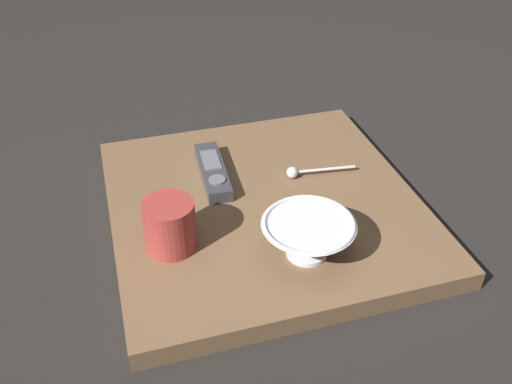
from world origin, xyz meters
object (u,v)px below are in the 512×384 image
at_px(cereal_bowl, 308,236).
at_px(teaspoon, 301,172).
at_px(coffee_mug, 170,225).
at_px(tv_remote_near, 213,171).

xyz_separation_m(cereal_bowl, teaspoon, (-0.07, -0.22, -0.03)).
xyz_separation_m(coffee_mug, tv_remote_near, (-0.11, -0.18, -0.03)).
xyz_separation_m(cereal_bowl, coffee_mug, (0.21, -0.08, 0.01)).
height_order(teaspoon, tv_remote_near, tv_remote_near).
bearing_deg(coffee_mug, tv_remote_near, -121.89).
bearing_deg(teaspoon, coffee_mug, 25.16).
bearing_deg(teaspoon, cereal_bowl, 72.67).
bearing_deg(coffee_mug, teaspoon, -154.84).
height_order(coffee_mug, tv_remote_near, coffee_mug).
bearing_deg(teaspoon, tv_remote_near, -16.18).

